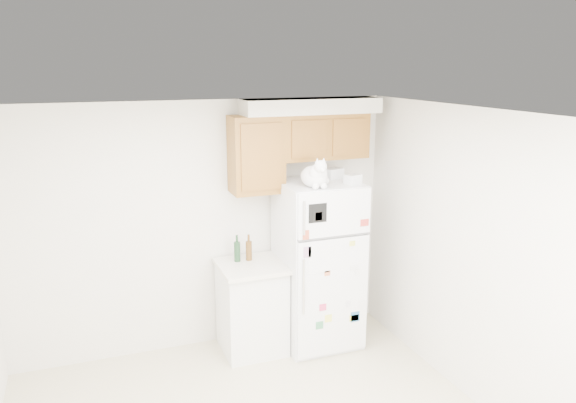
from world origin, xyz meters
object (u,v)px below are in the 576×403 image
cat (316,175)px  bottle_amber (249,247)px  storage_box_front (353,179)px  bottle_green (237,248)px  storage_box_back (333,173)px  refrigerator (318,264)px  base_counter (252,307)px

cat → bottle_amber: bearing=145.9°
storage_box_front → bottle_green: bearing=143.3°
cat → storage_box_front: 0.41m
cat → storage_box_back: bearing=44.6°
cat → storage_box_front: size_ratio=2.87×
storage_box_front → bottle_green: size_ratio=0.55×
bottle_amber → refrigerator: bearing=-14.9°
refrigerator → storage_box_front: storage_box_front is taller
refrigerator → storage_box_back: (0.22, 0.14, 0.90)m
base_counter → bottle_green: (-0.11, 0.12, 0.59)m
cat → bottle_green: bearing=150.3°
storage_box_back → storage_box_front: size_ratio=1.20×
base_counter → cat: 1.49m
storage_box_front → bottle_green: 1.33m
cat → bottle_green: (-0.67, 0.38, -0.76)m
storage_box_front → bottle_amber: (-0.96, 0.35, -0.69)m
base_counter → storage_box_back: bearing=4.4°
base_counter → storage_box_back: (0.91, 0.07, 1.29)m
base_counter → storage_box_back: storage_box_back is taller
storage_box_back → bottle_green: bearing=161.8°
base_counter → bottle_amber: size_ratio=3.46×
bottle_green → refrigerator: bearing=-13.4°
storage_box_back → storage_box_front: storage_box_back is taller
base_counter → storage_box_back: 1.58m
bottle_amber → cat: bearing=-34.1°
bottle_green → bottle_amber: 0.12m
storage_box_front → bottle_amber: bearing=141.6°
bottle_green → storage_box_front: bearing=-18.2°
base_counter → bottle_amber: 0.60m
storage_box_front → cat: bearing=165.5°
bottle_green → storage_box_back: bearing=-2.6°
base_counter → bottle_green: bottle_green is taller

